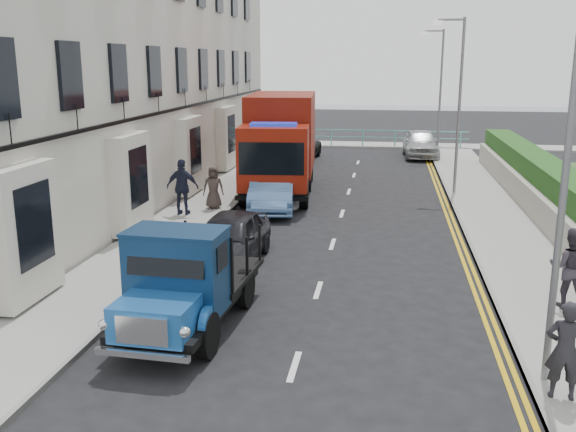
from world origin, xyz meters
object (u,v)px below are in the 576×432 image
Objects in this scene: red_lorry at (280,141)px; lamp_near at (560,151)px; parked_car_front at (229,239)px; lamp_far at (438,86)px; pedestrian_east_near at (565,350)px; lamp_mid at (457,96)px; bedford_lorry at (181,288)px.

lamp_near is at bearing -70.64° from red_lorry.
lamp_far is at bearing 73.68° from parked_car_front.
pedestrian_east_near is at bearing -70.81° from red_lorry.
red_lorry is at bearing -176.62° from lamp_mid.
bedford_lorry is (-6.58, -25.04, -2.98)m from lamp_far.
red_lorry reaches higher than bedford_lorry.
bedford_lorry is (-6.58, 0.96, -2.98)m from lamp_near.
lamp_mid is 4.27× the size of pedestrian_east_near.
lamp_near is 3.13m from pedestrian_east_near.
lamp_near reaches higher than bedford_lorry.
parked_car_front is at bearing 140.00° from lamp_near.
red_lorry is 1.90× the size of parked_car_front.
red_lorry is (-7.02, -10.41, -1.87)m from lamp_far.
lamp_mid reaches higher than red_lorry.
lamp_far is at bearing 90.00° from lamp_near.
lamp_near reaches higher than parked_car_front.
lamp_far reaches higher than parked_car_front.
red_lorry is at bearing 95.06° from bedford_lorry.
lamp_far is at bearing 78.62° from bedford_lorry.
parked_car_front is at bearing -108.45° from lamp_far.
lamp_far is 1.70× the size of parked_car_front.
red_lorry is (-7.02, 15.59, -1.87)m from lamp_near.
lamp_far is at bearing 51.15° from red_lorry.
parked_car_front is 9.43m from pedestrian_east_near.
red_lorry is at bearing 93.52° from parked_car_front.
lamp_mid and lamp_far have the same top height.
lamp_near is 1.47× the size of bedford_lorry.
red_lorry reaches higher than parked_car_front.
pedestrian_east_near is (7.24, -16.21, -1.19)m from red_lorry.
bedford_lorry is at bearing -85.46° from parked_car_front.
parked_car_front is (-6.78, 5.69, -3.29)m from lamp_near.
red_lorry reaches higher than pedestrian_east_near.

